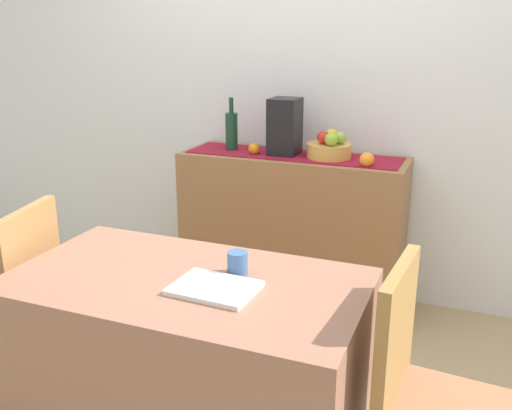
# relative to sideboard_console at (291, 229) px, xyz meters

# --- Properties ---
(ground_plane) EXTENTS (6.40, 6.40, 0.02)m
(ground_plane) POSITION_rel_sideboard_console_xyz_m (-0.04, -0.92, -0.46)
(ground_plane) COLOR tan
(ground_plane) RESTS_ON ground
(room_wall_rear) EXTENTS (6.40, 0.06, 2.70)m
(room_wall_rear) POSITION_rel_sideboard_console_xyz_m (-0.04, 0.26, 0.90)
(room_wall_rear) COLOR silver
(room_wall_rear) RESTS_ON ground
(sideboard_console) EXTENTS (1.29, 0.42, 0.89)m
(sideboard_console) POSITION_rel_sideboard_console_xyz_m (0.00, 0.00, 0.00)
(sideboard_console) COLOR olive
(sideboard_console) RESTS_ON ground
(table_runner) EXTENTS (1.21, 0.32, 0.01)m
(table_runner) POSITION_rel_sideboard_console_xyz_m (0.00, 0.00, 0.45)
(table_runner) COLOR maroon
(table_runner) RESTS_ON sideboard_console
(fruit_bowl) EXTENTS (0.25, 0.25, 0.08)m
(fruit_bowl) POSITION_rel_sideboard_console_xyz_m (0.21, 0.00, 0.49)
(fruit_bowl) COLOR gold
(fruit_bowl) RESTS_ON table_runner
(apple_upper) EXTENTS (0.06, 0.06, 0.06)m
(apple_upper) POSITION_rel_sideboard_console_xyz_m (0.27, 0.01, 0.56)
(apple_upper) COLOR #82AC3B
(apple_upper) RESTS_ON fruit_bowl
(apple_left) EXTENTS (0.07, 0.07, 0.07)m
(apple_left) POSITION_rel_sideboard_console_xyz_m (0.18, -0.02, 0.57)
(apple_left) COLOR red
(apple_left) RESTS_ON fruit_bowl
(apple_front) EXTENTS (0.07, 0.07, 0.07)m
(apple_front) POSITION_rel_sideboard_console_xyz_m (0.21, 0.07, 0.57)
(apple_front) COLOR gold
(apple_front) RESTS_ON fruit_bowl
(apple_center) EXTENTS (0.07, 0.07, 0.07)m
(apple_center) POSITION_rel_sideboard_console_xyz_m (0.24, -0.06, 0.57)
(apple_center) COLOR #91B334
(apple_center) RESTS_ON fruit_bowl
(wine_bottle) EXTENTS (0.07, 0.07, 0.31)m
(wine_bottle) POSITION_rel_sideboard_console_xyz_m (-0.38, -0.00, 0.57)
(wine_bottle) COLOR #173D26
(wine_bottle) RESTS_ON sideboard_console
(coffee_maker) EXTENTS (0.16, 0.18, 0.32)m
(coffee_maker) POSITION_rel_sideboard_console_xyz_m (-0.05, 0.00, 0.61)
(coffee_maker) COLOR black
(coffee_maker) RESTS_ON sideboard_console
(orange_loose_mid) EXTENTS (0.08, 0.08, 0.08)m
(orange_loose_mid) POSITION_rel_sideboard_console_xyz_m (0.44, -0.12, 0.49)
(orange_loose_mid) COLOR orange
(orange_loose_mid) RESTS_ON sideboard_console
(orange_loose_far) EXTENTS (0.07, 0.07, 0.07)m
(orange_loose_far) POSITION_rel_sideboard_console_xyz_m (-0.21, -0.06, 0.48)
(orange_loose_far) COLOR orange
(orange_loose_far) RESTS_ON sideboard_console
(dining_table) EXTENTS (1.27, 0.70, 0.74)m
(dining_table) POSITION_rel_sideboard_console_xyz_m (0.06, -1.40, -0.08)
(dining_table) COLOR #8A5B47
(dining_table) RESTS_ON ground
(open_book) EXTENTS (0.29, 0.22, 0.02)m
(open_book) POSITION_rel_sideboard_console_xyz_m (0.20, -1.45, 0.30)
(open_book) COLOR white
(open_book) RESTS_ON dining_table
(coffee_cup) EXTENTS (0.07, 0.07, 0.09)m
(coffee_cup) POSITION_rel_sideboard_console_xyz_m (0.22, -1.30, 0.34)
(coffee_cup) COLOR #365688
(coffee_cup) RESTS_ON dining_table
(chair_near_window) EXTENTS (0.47, 0.47, 0.90)m
(chair_near_window) POSITION_rel_sideboard_console_xyz_m (-0.84, -1.40, -0.18)
(chair_near_window) COLOR #9A623F
(chair_near_window) RESTS_ON ground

